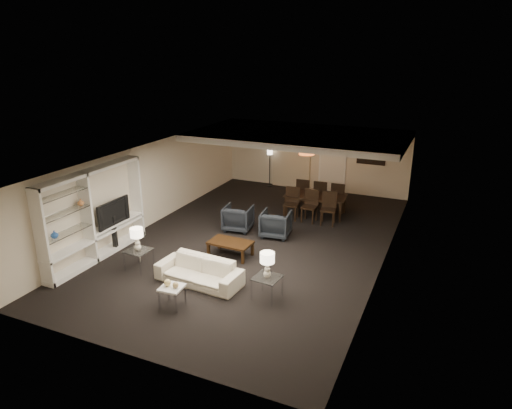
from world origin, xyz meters
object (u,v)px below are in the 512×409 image
object	(u,v)px
side_table_right	(267,288)
chair_fr	(339,197)
armchair_left	(238,218)
side_table_left	(139,260)
vase_blue	(54,234)
television	(110,212)
armchair_right	(276,224)
pendant_light	(307,151)
coffee_table	(230,249)
dining_table	(315,205)
chair_fm	(321,195)
chair_nl	(291,204)
sofa	(199,271)
chair_nm	(309,206)
floor_lamp	(270,168)
vase_amber	(81,202)
marble_table	(172,296)
chair_fl	(304,192)
floor_speaker	(114,233)
table_lamp_right	(267,265)
chair_nr	(328,209)
table_lamp_left	(137,239)

from	to	relation	value
side_table_right	chair_fr	size ratio (longest dim) A/B	0.55
armchair_left	side_table_left	world-z (taller)	armchair_left
side_table_right	vase_blue	xyz separation A→B (m)	(-4.77, -1.17, 0.89)
television	vase_blue	world-z (taller)	television
armchair_right	television	xyz separation A→B (m)	(-3.64, -2.65, 0.71)
pendant_light	chair_fr	xyz separation A→B (m)	(1.19, -0.12, -1.41)
coffee_table	dining_table	size ratio (longest dim) A/B	0.57
chair_fm	chair_nl	bearing A→B (deg)	60.60
side_table_left	chair_fr	bearing A→B (deg)	60.64
sofa	chair_nm	size ratio (longest dim) A/B	2.00
sofa	floor_lamp	size ratio (longest dim) A/B	1.38
sofa	chair_fm	distance (m)	6.21
television	vase_amber	distance (m)	1.08
television	marble_table	bearing A→B (deg)	-119.91
chair_fl	chair_fm	world-z (taller)	same
armchair_right	chair_fm	xyz separation A→B (m)	(0.53, 2.80, 0.13)
dining_table	chair_fm	size ratio (longest dim) A/B	1.92
television	floor_speaker	world-z (taller)	television
side_table_left	vase_blue	distance (m)	2.02
table_lamp_right	chair_fm	distance (m)	6.13
side_table_left	vase_amber	size ratio (longest dim) A/B	3.27
floor_speaker	vase_blue	bearing A→B (deg)	-106.28
side_table_left	side_table_right	size ratio (longest dim) A/B	1.00
chair_nl	chair_nm	distance (m)	0.60
chair_nl	chair_nr	world-z (taller)	same
chair_nm	chair_nl	bearing A→B (deg)	-178.30
floor_speaker	marble_table	bearing A→B (deg)	-43.09
floor_speaker	floor_lamp	world-z (taller)	floor_lamp
armchair_left	chair_nr	xyz separation A→B (m)	(2.33, 1.50, 0.13)
marble_table	chair_fm	bearing A→B (deg)	81.07
vase_blue	sofa	bearing A→B (deg)	20.91
armchair_left	vase_amber	distance (m)	4.53
marble_table	chair_fl	distance (m)	7.22
vase_amber	floor_lamp	bearing A→B (deg)	78.78
table_lamp_right	marble_table	xyz separation A→B (m)	(-1.70, -1.10, -0.57)
side_table_left	dining_table	distance (m)	6.14
pendant_light	table_lamp_left	size ratio (longest dim) A/B	0.91
sofa	chair_nm	distance (m)	4.94
pendant_light	vase_amber	size ratio (longest dim) A/B	3.07
sofa	floor_lamp	world-z (taller)	floor_lamp
side_table_right	marble_table	bearing A→B (deg)	-147.09
armchair_right	chair_fr	distance (m)	3.02
chair_nr	marble_table	bearing A→B (deg)	-114.09
chair_nr	sofa	bearing A→B (deg)	-117.57
table_lamp_left	table_lamp_right	world-z (taller)	same
sofa	chair_nl	distance (m)	4.83
marble_table	television	bearing A→B (deg)	150.09
chair_nl	floor_speaker	bearing A→B (deg)	-136.63
sofa	chair_fr	bearing A→B (deg)	78.10
television	vase_blue	size ratio (longest dim) A/B	6.36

